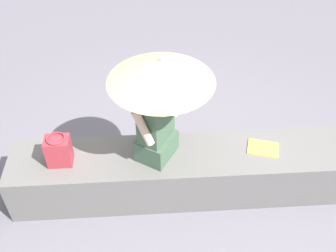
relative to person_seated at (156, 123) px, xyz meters
The scene contains 6 objects.
ground_plane 0.91m from the person_seated, ahead, with size 14.00×14.00×0.00m, color slate.
stone_bench 0.67m from the person_seated, ahead, with size 3.15×0.58×0.50m, color slate.
person_seated is the anchor object (origin of this frame).
parasol 0.54m from the person_seated, 23.18° to the right, with size 0.86×0.86×1.06m.
handbag_black 0.90m from the person_seated, behind, with size 0.21×0.17×0.30m.
magazine 1.07m from the person_seated, ahead, with size 0.28×0.20×0.01m, color #EAE04C.
Camera 1 is at (-0.27, -2.52, 3.12)m, focal length 42.20 mm.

